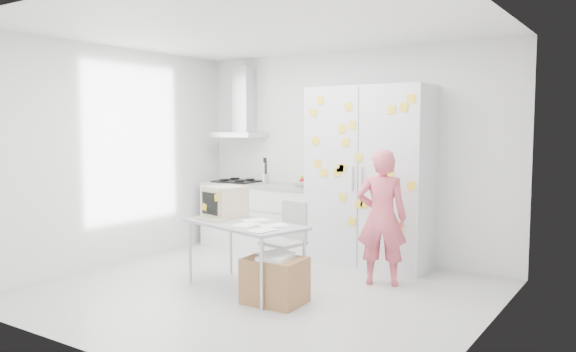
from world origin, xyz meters
The scene contains 10 objects.
floor centered at (0.00, 0.00, -0.01)m, with size 4.50×4.00×0.02m, color silver.
walls centered at (0.00, 0.72, 1.35)m, with size 4.52×4.01×2.70m.
ceiling centered at (0.00, 0.00, 2.70)m, with size 4.50×4.00×0.02m, color white.
counter_run centered at (-1.20, 1.70, 0.47)m, with size 1.84×0.63×1.28m.
range_hood centered at (-1.65, 1.84, 1.96)m, with size 0.70×0.48×1.01m.
tall_cabinet centered at (0.45, 1.67, 1.10)m, with size 1.50×0.68×2.20m.
person centered at (0.94, 0.94, 0.74)m, with size 0.54×0.35×1.48m, color #E45869.
desk centered at (-0.40, 0.04, 0.80)m, with size 1.45×0.97×1.06m.
chair centered at (-0.02, 0.55, 0.49)m, with size 0.47×0.47×0.87m.
cardboard_box centered at (0.35, -0.23, 0.23)m, with size 0.58×0.47×0.49m.
Camera 1 is at (3.41, -4.60, 1.71)m, focal length 35.00 mm.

